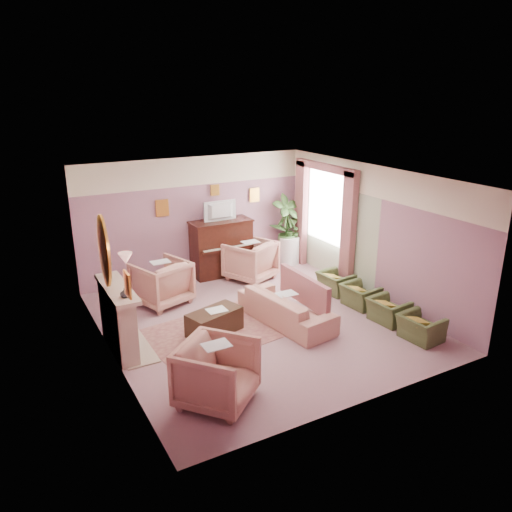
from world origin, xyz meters
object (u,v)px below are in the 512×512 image
olive_chair_a (421,324)px  side_table (289,250)px  sofa (286,302)px  floral_armchair_right (250,258)px  television (221,210)px  olive_chair_b (388,307)px  floral_armchair_front (217,370)px  piano (221,248)px  coffee_table (214,322)px  olive_chair_c (360,292)px  floral_armchair_left (161,280)px  olive_chair_d (335,279)px

olive_chair_a → side_table: side_table is taller
sofa → floral_armchair_right: 2.39m
television → olive_chair_b: bearing=-66.4°
olive_chair_a → olive_chair_b: 0.82m
floral_armchair_front → olive_chair_a: bearing=-0.7°
sofa → side_table: sofa is taller
piano → sofa: (-0.04, -2.97, -0.23)m
television → floral_armchair_front: 5.25m
coffee_table → side_table: 4.18m
television → olive_chair_c: (1.68, -3.02, -1.29)m
floral_armchair_left → olive_chair_d: floral_armchair_left is taller
sofa → television: bearing=89.1°
sofa → olive_chair_d: bearing=22.7°
floral_armchair_front → side_table: 6.12m
floral_armchair_right → olive_chair_d: 2.05m
television → floral_armchair_right: 1.31m
piano → floral_armchair_left: 2.06m
piano → floral_armchair_left: piano is taller
piano → olive_chair_b: (1.68, -3.89, -0.34)m
floral_armchair_left → side_table: 3.76m
piano → olive_chair_a: size_ratio=1.97×
sofa → olive_chair_a: 2.45m
olive_chair_b → floral_armchair_left: bearing=140.1°
side_table → piano: bearing=176.4°
coffee_table → floral_armchair_front: (-0.83, -1.94, 0.29)m
piano → olive_chair_d: bearing=-53.2°
side_table → olive_chair_d: bearing=-94.3°
floral_armchair_left → olive_chair_a: bearing=-47.0°
floral_armchair_left → side_table: bearing=13.1°
floral_armchair_front → olive_chair_a: floral_armchair_front is taller
side_table → floral_armchair_front: bearing=-132.0°
floral_armchair_left → olive_chair_b: bearing=-39.9°
coffee_table → television: bearing=61.9°
piano → olive_chair_d: (1.68, -2.25, -0.34)m
coffee_table → floral_armchair_left: size_ratio=0.98×
floral_armchair_front → side_table: size_ratio=1.46×
olive_chair_c → side_table: bearing=86.9°
side_table → coffee_table: bearing=-141.4°
television → coffee_table: bearing=-118.1°
floral_armchair_left → olive_chair_a: (3.50, -3.74, -0.20)m
sofa → olive_chair_d: 1.87m
olive_chair_c → side_table: size_ratio=1.01×
floral_armchair_left → olive_chair_c: bearing=-31.0°
floral_armchair_front → olive_chair_c: floral_armchair_front is taller
television → sofa: (-0.04, -2.92, -1.18)m
olive_chair_c → olive_chair_d: same height
floral_armchair_right → olive_chair_b: 3.49m
olive_chair_d → side_table: side_table is taller
olive_chair_b → olive_chair_a: bearing=-90.0°
coffee_table → floral_armchair_front: 2.13m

